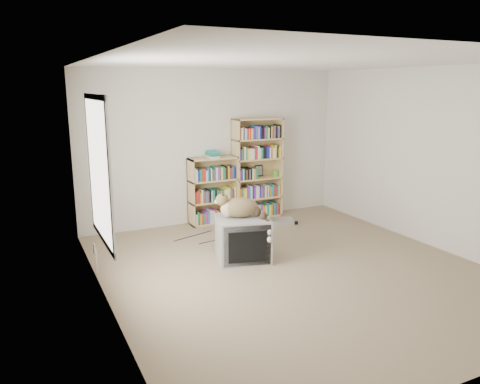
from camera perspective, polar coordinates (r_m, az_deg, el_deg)
name	(u,v)px	position (r m, az deg, el deg)	size (l,w,h in m)	color
floor	(294,270)	(5.93, 6.61, -9.39)	(4.50, 5.00, 0.01)	gray
wall_back	(215,147)	(7.78, -3.12, 5.52)	(4.50, 0.02, 2.50)	beige
wall_left	(102,189)	(4.77, -16.43, 0.39)	(0.02, 5.00, 2.50)	beige
wall_right	(434,158)	(7.05, 22.53, 3.81)	(0.02, 5.00, 2.50)	beige
ceiling	(300,62)	(5.50, 7.29, 15.49)	(4.50, 5.00, 0.02)	white
window	(99,170)	(4.94, -16.80, 2.55)	(0.02, 1.22, 1.52)	white
crt_tv	(243,239)	(6.14, 0.34, -5.71)	(0.79, 0.74, 0.57)	#9C9C9E
cat	(244,211)	(6.02, 0.47, -2.28)	(0.66, 0.67, 0.57)	#3C2B18
bookcase_tall	(257,171)	(8.02, 2.08, 2.62)	(0.85, 0.30, 1.71)	tan
bookcase_short	(213,193)	(7.74, -3.34, -0.12)	(0.80, 0.30, 1.10)	tan
book_stack	(212,154)	(7.62, -3.39, 4.62)	(0.19, 0.25, 0.11)	red
green_mug	(275,173)	(8.19, 4.31, 2.34)	(0.09, 0.09, 0.11)	green
framed_print	(259,171)	(8.14, 2.31, 2.62)	(0.15, 0.01, 0.20)	black
dvd_player	(281,221)	(7.78, 5.07, -3.59)	(0.39, 0.28, 0.09)	#B4B4B9
wall_outlet	(94,249)	(5.93, -17.34, -6.63)	(0.01, 0.08, 0.13)	silver
floor_cables	(216,236)	(7.16, -2.91, -5.35)	(1.20, 0.70, 0.01)	black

